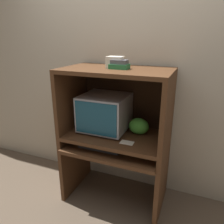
# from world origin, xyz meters

# --- Properties ---
(ground_plane) EXTENTS (12.00, 12.00, 0.00)m
(ground_plane) POSITION_xyz_m (0.00, 0.00, 0.00)
(ground_plane) COLOR brown
(wall_back) EXTENTS (6.00, 0.06, 2.60)m
(wall_back) POSITION_xyz_m (0.00, 0.66, 1.30)
(wall_back) COLOR #B2A893
(wall_back) RESTS_ON ground_plane
(desk_base) EXTENTS (1.02, 0.64, 0.63)m
(desk_base) POSITION_xyz_m (0.00, 0.26, 0.41)
(desk_base) COLOR #4C2D19
(desk_base) RESTS_ON ground_plane
(desk_monitor_shelf) EXTENTS (1.02, 0.60, 0.12)m
(desk_monitor_shelf) POSITION_xyz_m (0.00, 0.30, 0.72)
(desk_monitor_shelf) COLOR #4C2D19
(desk_monitor_shelf) RESTS_ON desk_base
(hutch_upper) EXTENTS (1.02, 0.60, 0.65)m
(hutch_upper) POSITION_xyz_m (0.00, 0.34, 1.18)
(hutch_upper) COLOR #4C2D19
(hutch_upper) RESTS_ON desk_monitor_shelf
(crt_monitor) EXTENTS (0.46, 0.44, 0.37)m
(crt_monitor) POSITION_xyz_m (-0.14, 0.35, 0.94)
(crt_monitor) COLOR #B2B2B7
(crt_monitor) RESTS_ON desk_monitor_shelf
(keyboard) EXTENTS (0.42, 0.15, 0.03)m
(keyboard) POSITION_xyz_m (-0.11, 0.17, 0.64)
(keyboard) COLOR #2D2D30
(keyboard) RESTS_ON desk_base
(mouse) EXTENTS (0.07, 0.05, 0.03)m
(mouse) POSITION_xyz_m (0.17, 0.19, 0.65)
(mouse) COLOR black
(mouse) RESTS_ON desk_base
(snack_bag) EXTENTS (0.20, 0.15, 0.16)m
(snack_bag) POSITION_xyz_m (0.21, 0.39, 0.83)
(snack_bag) COLOR green
(snack_bag) RESTS_ON desk_monitor_shelf
(book_stack) EXTENTS (0.17, 0.12, 0.08)m
(book_stack) POSITION_xyz_m (0.03, 0.29, 1.43)
(book_stack) COLOR #236638
(book_stack) RESTS_ON hutch_upper
(paper_card) EXTENTS (0.12, 0.08, 0.00)m
(paper_card) POSITION_xyz_m (0.16, 0.15, 0.75)
(paper_card) COLOR beige
(paper_card) RESTS_ON desk_monitor_shelf
(storage_box) EXTENTS (0.15, 0.13, 0.10)m
(storage_box) POSITION_xyz_m (-0.02, 0.33, 1.45)
(storage_box) COLOR beige
(storage_box) RESTS_ON hutch_upper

